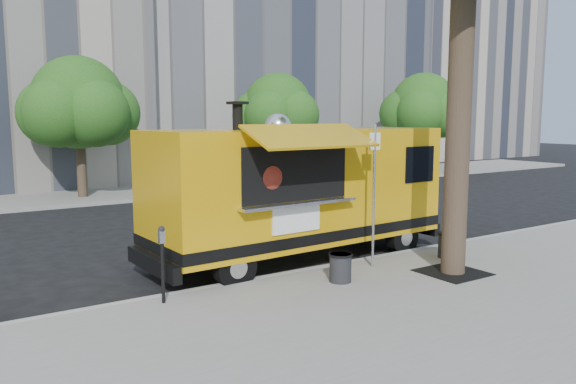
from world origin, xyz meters
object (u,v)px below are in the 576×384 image
object	(u,v)px
far_tree_c	(278,108)
far_tree_d	(424,106)
parking_meter	(162,255)
food_truck	(298,189)
sign_post	(374,187)
trash_bin_left	(340,267)
far_tree_b	(78,103)
trash_bin_right	(448,244)

from	to	relation	value
far_tree_c	far_tree_d	bearing A→B (deg)	1.15
parking_meter	food_truck	bearing A→B (deg)	21.67
sign_post	trash_bin_left	distance (m)	1.94
sign_post	far_tree_b	bearing A→B (deg)	100.15
far_tree_c	trash_bin_right	size ratio (longest dim) A/B	9.28
sign_post	trash_bin_right	world-z (taller)	sign_post
far_tree_b	sign_post	distance (m)	14.61
far_tree_d	sign_post	distance (m)	21.79
food_truck	trash_bin_right	size ratio (longest dim) A/B	13.09
sign_post	food_truck	size ratio (longest dim) A/B	0.41
far_tree_c	sign_post	distance (m)	15.48
far_tree_c	parking_meter	size ratio (longest dim) A/B	3.90
far_tree_d	parking_meter	world-z (taller)	far_tree_d
trash_bin_left	trash_bin_right	distance (m)	3.21
far_tree_c	trash_bin_left	xyz separation A→B (m)	(-7.70, -14.43, -3.27)
sign_post	far_tree_d	bearing A→B (deg)	40.70
far_tree_d	trash_bin_left	size ratio (longest dim) A/B	10.23
far_tree_b	trash_bin_left	xyz separation A→B (m)	(1.30, -14.73, -3.39)
far_tree_d	sign_post	bearing A→B (deg)	-139.30
food_truck	far_tree_b	bearing A→B (deg)	95.46
far_tree_b	trash_bin_right	bearing A→B (deg)	-72.86
sign_post	trash_bin_right	size ratio (longest dim) A/B	5.34
far_tree_b	food_truck	world-z (taller)	far_tree_b
far_tree_b	food_truck	xyz separation A→B (m)	(1.82, -12.53, -2.15)
food_truck	trash_bin_left	distance (m)	2.58
parking_meter	trash_bin_left	distance (m)	3.41
far_tree_b	parking_meter	world-z (taller)	far_tree_b
trash_bin_left	trash_bin_right	size ratio (longest dim) A/B	0.98
far_tree_c	parking_meter	bearing A→B (deg)	-128.66
far_tree_d	sign_post	world-z (taller)	far_tree_d
far_tree_d	parking_meter	bearing A→B (deg)	-146.40
sign_post	trash_bin_left	bearing A→B (deg)	-158.92
parking_meter	trash_bin_right	world-z (taller)	parking_meter
parking_meter	far_tree_c	bearing A→B (deg)	51.34
far_tree_d	parking_meter	xyz separation A→B (m)	(-21.00, -13.95, -2.91)
far_tree_d	trash_bin_right	xyz separation A→B (m)	(-14.50, -14.49, -3.44)
far_tree_d	sign_post	xyz separation A→B (m)	(-16.45, -14.15, -2.04)
food_truck	trash_bin_left	size ratio (longest dim) A/B	13.33
far_tree_b	trash_bin_left	world-z (taller)	far_tree_b
far_tree_c	trash_bin_right	distance (m)	15.33
far_tree_c	parking_meter	distance (m)	17.82
far_tree_d	food_truck	xyz separation A→B (m)	(-17.18, -12.43, -2.20)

